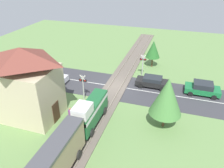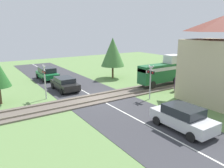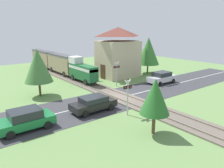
% 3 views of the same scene
% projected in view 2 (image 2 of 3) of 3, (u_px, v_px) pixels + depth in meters
% --- Properties ---
extents(ground_plane, '(60.00, 60.00, 0.00)m').
position_uv_depth(ground_plane, '(98.00, 99.00, 20.04)').
color(ground_plane, '#66894C').
extents(road_surface, '(48.00, 6.40, 0.02)m').
position_uv_depth(road_surface, '(98.00, 99.00, 20.04)').
color(road_surface, '#38383D').
rests_on(road_surface, ground_plane).
extents(track_bed, '(2.80, 48.00, 0.24)m').
position_uv_depth(track_bed, '(98.00, 98.00, 20.02)').
color(track_bed, '#665B51').
rests_on(track_bed, ground_plane).
extents(train, '(1.58, 20.70, 3.18)m').
position_uv_depth(train, '(204.00, 64.00, 27.88)').
color(train, '#1E6033').
rests_on(train, track_bed).
extents(car_near_crossing, '(4.13, 1.92, 1.37)m').
position_uv_depth(car_near_crossing, '(65.00, 83.00, 22.67)').
color(car_near_crossing, black).
rests_on(car_near_crossing, ground_plane).
extents(car_far_side, '(4.15, 1.98, 1.56)m').
position_uv_depth(car_far_side, '(183.00, 117.00, 13.83)').
color(car_far_side, silver).
rests_on(car_far_side, ground_plane).
extents(car_behind_queue, '(4.00, 2.05, 1.54)m').
position_uv_depth(car_behind_queue, '(47.00, 73.00, 27.46)').
color(car_behind_queue, '#197038').
rests_on(car_behind_queue, ground_plane).
extents(crossing_signal_west_approach, '(0.90, 0.18, 3.16)m').
position_uv_depth(crossing_signal_west_approach, '(45.00, 77.00, 19.55)').
color(crossing_signal_west_approach, '#B7B7B7').
rests_on(crossing_signal_west_approach, ground_plane).
extents(crossing_signal_east_approach, '(0.90, 0.18, 3.16)m').
position_uv_depth(crossing_signal_east_approach, '(150.00, 77.00, 19.53)').
color(crossing_signal_east_approach, '#B7B7B7').
rests_on(crossing_signal_east_approach, ground_plane).
extents(station_building, '(6.06, 4.74, 7.36)m').
position_uv_depth(station_building, '(221.00, 62.00, 18.39)').
color(station_building, '#C6B793').
rests_on(station_building, ground_plane).
extents(pedestrian_by_station, '(0.42, 0.42, 1.70)m').
position_uv_depth(pedestrian_by_station, '(177.00, 84.00, 22.42)').
color(pedestrian_by_station, '#7F3D84').
rests_on(pedestrian_by_station, ground_plane).
extents(tree_roadside_hedge, '(3.01, 3.01, 5.18)m').
position_uv_depth(tree_roadside_hedge, '(113.00, 52.00, 27.70)').
color(tree_roadside_hedge, brown).
rests_on(tree_roadside_hedge, ground_plane).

